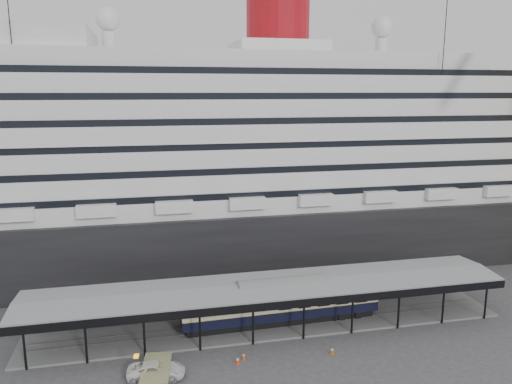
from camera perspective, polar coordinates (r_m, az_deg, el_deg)
ground at (r=56.93m, az=2.84°, el=-17.11°), size 200.00×200.00×0.00m
cruise_ship at (r=81.76m, az=-3.02°, el=5.22°), size 130.00×30.00×43.90m
platform_canopy at (r=60.21m, az=1.56°, el=-12.93°), size 56.00×9.18×5.30m
port_truck at (r=51.97m, az=-11.34°, el=-19.37°), size 5.81×3.20×1.54m
pullman_carriage at (r=60.37m, az=2.92°, el=-12.40°), size 23.78×3.74×23.27m
traffic_cone_left at (r=53.44m, az=-2.11°, el=-18.66°), size 0.42×0.42×0.81m
traffic_cone_mid at (r=54.20m, az=-1.41°, el=-18.23°), size 0.44×0.44×0.74m
traffic_cone_right at (r=55.68m, az=8.70°, el=-17.46°), size 0.55×0.55×0.83m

